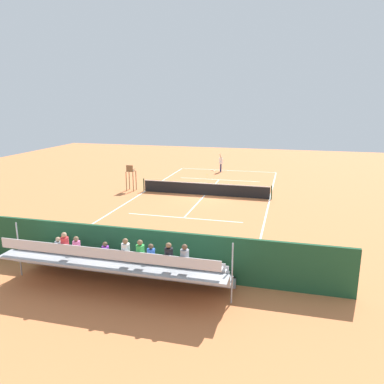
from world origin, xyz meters
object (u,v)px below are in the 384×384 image
at_px(equipment_bag, 179,267).
at_px(tennis_ball_far, 207,177).
at_px(courtside_bench, 216,262).
at_px(bleacher_stand, 119,264).
at_px(tennis_player, 221,162).
at_px(tennis_net, 205,189).
at_px(tennis_racket, 214,171).
at_px(umpire_chair, 131,175).
at_px(tennis_ball_near, 207,174).

bearing_deg(equipment_bag, tennis_ball_far, -80.99).
relative_size(courtside_bench, tennis_ball_far, 27.27).
bearing_deg(bleacher_stand, tennis_player, -88.74).
bearing_deg(tennis_net, tennis_racket, -82.75).
xyz_separation_m(tennis_net, equipment_bag, (-1.87, 13.40, -0.32)).
bearing_deg(tennis_net, umpire_chair, 0.49).
bearing_deg(equipment_bag, tennis_player, -84.02).
relative_size(tennis_ball_near, tennis_ball_far, 1.00).
xyz_separation_m(courtside_bench, tennis_ball_far, (4.79, -20.01, -0.53)).
bearing_deg(tennis_ball_near, tennis_racket, -98.31).
height_order(courtside_bench, tennis_racket, courtside_bench).
xyz_separation_m(umpire_chair, tennis_ball_far, (-4.88, -6.80, -1.28)).
bearing_deg(courtside_bench, equipment_bag, 4.59).
relative_size(tennis_net, courtside_bench, 5.72).
bearing_deg(tennis_net, bleacher_stand, 89.95).
bearing_deg(tennis_racket, umpire_chair, 64.73).
bearing_deg(tennis_racket, tennis_ball_near, 81.69).
bearing_deg(tennis_ball_near, tennis_player, -120.83).
bearing_deg(tennis_net, equipment_bag, 97.95).
relative_size(umpire_chair, tennis_ball_far, 32.42).
bearing_deg(umpire_chair, tennis_ball_far, -125.68).
relative_size(tennis_net, tennis_racket, 17.57).
bearing_deg(tennis_ball_near, tennis_ball_far, 102.49).
xyz_separation_m(courtside_bench, tennis_racket, (4.78, -23.57, -0.54)).
relative_size(tennis_player, tennis_racket, 3.29).
height_order(tennis_racket, tennis_ball_near, tennis_ball_near).
xyz_separation_m(tennis_net, tennis_racket, (1.31, -10.30, -0.49)).
bearing_deg(umpire_chair, tennis_racket, -115.27).
bearing_deg(equipment_bag, tennis_net, -82.05).
bearing_deg(bleacher_stand, tennis_ball_far, -86.62).
height_order(tennis_net, equipment_bag, tennis_net).
xyz_separation_m(tennis_net, tennis_ball_far, (1.32, -6.74, -0.47)).
xyz_separation_m(umpire_chair, equipment_bag, (-8.07, 13.35, -1.13)).
relative_size(equipment_bag, tennis_racket, 1.54).
height_order(tennis_net, courtside_bench, tennis_net).
bearing_deg(tennis_ball_near, bleacher_stand, 93.93).
xyz_separation_m(tennis_racket, tennis_ball_near, (0.32, 2.17, 0.02)).
bearing_deg(tennis_ball_far, equipment_bag, 99.01).
height_order(bleacher_stand, equipment_bag, bleacher_stand).
bearing_deg(bleacher_stand, tennis_net, -90.05).
height_order(umpire_chair, tennis_player, umpire_chair).
xyz_separation_m(umpire_chair, tennis_racket, (-4.89, -10.36, -1.30)).
bearing_deg(tennis_racket, tennis_ball_far, 89.86).
bearing_deg(tennis_racket, tennis_player, 152.02).
distance_m(bleacher_stand, tennis_player, 25.31).
bearing_deg(tennis_ball_far, tennis_racket, -90.14).
distance_m(tennis_net, tennis_player, 9.94).
relative_size(equipment_bag, tennis_ball_far, 13.64).
distance_m(umpire_chair, courtside_bench, 16.40).
distance_m(umpire_chair, tennis_racket, 11.53).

